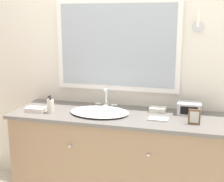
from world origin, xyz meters
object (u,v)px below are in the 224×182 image
soap_bottle (51,106)px  appliance_box (189,109)px  sink_basin (100,111)px  picture_frame (194,117)px

soap_bottle → appliance_box: (1.16, 0.27, -0.01)m
sink_basin → appliance_box: bearing=13.3°
sink_basin → appliance_box: sink_basin is taller
soap_bottle → appliance_box: size_ratio=0.80×
sink_basin → soap_bottle: size_ratio=3.23×
picture_frame → soap_bottle: bearing=-179.6°
soap_bottle → picture_frame: bearing=0.4°
appliance_box → picture_frame: (0.05, -0.26, 0.01)m
sink_basin → soap_bottle: 0.43m
sink_basin → soap_bottle: sink_basin is taller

